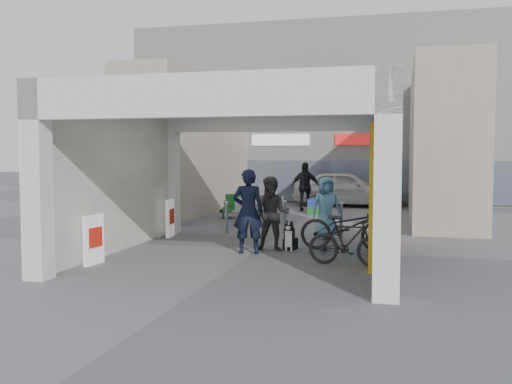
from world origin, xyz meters
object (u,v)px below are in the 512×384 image
(man_with_dog, at_px, (248,211))
(man_crates, at_px, (305,187))
(border_collie, at_px, (290,238))
(bicycle_front, at_px, (346,227))
(bicycle_rear, at_px, (348,242))
(cafe_set, at_px, (257,214))
(produce_stand, at_px, (240,209))
(man_elderly, at_px, (326,208))
(man_back_turned, at_px, (272,214))
(white_van, at_px, (346,188))

(man_with_dog, distance_m, man_crates, 9.38)
(border_collie, height_order, bicycle_front, bicycle_front)
(border_collie, xyz_separation_m, bicycle_rear, (1.45, -1.49, 0.20))
(man_crates, xyz_separation_m, bicycle_front, (2.34, -8.49, -0.38))
(cafe_set, xyz_separation_m, bicycle_front, (3.17, -4.30, 0.25))
(produce_stand, xyz_separation_m, man_elderly, (3.45, -3.90, 0.48))
(man_back_turned, relative_size, man_crates, 0.90)
(man_crates, distance_m, bicycle_front, 8.82)
(border_collie, bearing_deg, bicycle_front, 19.76)
(man_elderly, distance_m, man_crates, 6.98)
(bicycle_front, xyz_separation_m, bicycle_rear, (0.19, -1.73, -0.07))
(border_collie, bearing_deg, bicycle_rear, -36.73)
(cafe_set, bearing_deg, man_back_turned, -71.90)
(border_collie, xyz_separation_m, bicycle_front, (1.26, 0.24, 0.27))
(man_back_turned, bearing_deg, man_elderly, 64.27)
(border_collie, relative_size, bicycle_rear, 0.44)
(man_back_turned, xyz_separation_m, man_crates, (-0.71, 8.92, 0.09))
(border_collie, relative_size, man_elderly, 0.44)
(man_with_dog, relative_size, man_elderly, 1.17)
(man_elderly, bearing_deg, bicycle_rear, -100.60)
(border_collie, xyz_separation_m, man_back_turned, (-0.37, -0.19, 0.57))
(cafe_set, relative_size, bicycle_front, 0.67)
(man_back_turned, relative_size, white_van, 0.39)
(man_crates, bearing_deg, man_with_dog, 87.94)
(cafe_set, distance_m, man_elderly, 3.63)
(cafe_set, bearing_deg, man_with_dog, -77.98)
(white_van, bearing_deg, produce_stand, 150.30)
(border_collie, distance_m, man_elderly, 2.10)
(man_crates, bearing_deg, man_back_turned, 90.85)
(produce_stand, xyz_separation_m, man_with_dog, (2.05, -6.49, 0.62))
(man_with_dog, height_order, man_elderly, man_with_dog)
(man_back_turned, bearing_deg, bicycle_rear, -37.12)
(white_van, bearing_deg, man_with_dog, 175.53)
(man_back_turned, bearing_deg, bicycle_front, 13.06)
(white_van, bearing_deg, man_crates, 152.12)
(produce_stand, distance_m, bicycle_front, 6.97)
(produce_stand, xyz_separation_m, border_collie, (2.87, -5.85, -0.04))
(man_with_dog, distance_m, bicycle_front, 2.29)
(white_van, bearing_deg, cafe_set, 162.58)
(border_collie, relative_size, man_crates, 0.37)
(bicycle_rear, bearing_deg, man_crates, 21.27)
(produce_stand, distance_m, man_with_dog, 6.84)
(man_crates, xyz_separation_m, bicycle_rear, (2.53, -10.22, -0.46))
(cafe_set, relative_size, man_crates, 0.75)
(border_collie, bearing_deg, man_with_dog, -132.75)
(bicycle_rear, bearing_deg, white_van, 12.85)
(border_collie, distance_m, man_crates, 8.82)
(border_collie, height_order, bicycle_rear, bicycle_rear)
(man_with_dog, bearing_deg, bicycle_rear, 149.38)
(man_elderly, bearing_deg, man_back_turned, -138.83)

